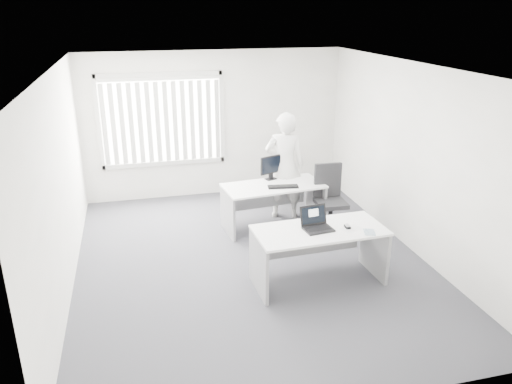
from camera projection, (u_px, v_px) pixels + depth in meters
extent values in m
plane|color=#45444B|center=(251.00, 261.00, 7.40)|extent=(6.00, 6.00, 0.00)
cube|color=white|center=(215.00, 125.00, 9.64)|extent=(5.00, 0.02, 2.80)
cube|color=white|center=(335.00, 279.00, 4.18)|extent=(5.00, 0.02, 2.80)
cube|color=white|center=(60.00, 186.00, 6.34)|extent=(0.02, 6.00, 2.80)
cube|color=white|center=(413.00, 159.00, 7.48)|extent=(0.02, 6.00, 2.80)
cube|color=white|center=(250.00, 68.00, 6.42)|extent=(5.00, 6.00, 0.02)
cube|color=silver|center=(162.00, 120.00, 9.32)|extent=(2.32, 0.06, 1.76)
cube|color=white|center=(320.00, 230.00, 6.58)|extent=(1.76, 0.89, 0.03)
cube|color=#98989B|center=(259.00, 266.00, 6.49)|extent=(0.08, 0.75, 0.76)
cube|color=#98989B|center=(374.00, 249.00, 6.94)|extent=(0.08, 0.75, 0.76)
cube|color=white|center=(274.00, 186.00, 8.30)|extent=(1.73, 0.95, 0.03)
cube|color=#98989B|center=(228.00, 213.00, 8.17)|extent=(0.12, 0.71, 0.72)
cube|color=#98989B|center=(316.00, 201.00, 8.70)|extent=(0.12, 0.71, 0.72)
cylinder|color=black|center=(330.00, 227.00, 8.42)|extent=(0.66, 0.66, 0.08)
cylinder|color=black|center=(330.00, 217.00, 8.35)|extent=(0.07, 0.07, 0.48)
cube|color=black|center=(331.00, 203.00, 8.26)|extent=(0.51, 0.51, 0.07)
cube|color=black|center=(328.00, 180.00, 8.35)|extent=(0.46, 0.09, 0.58)
imported|color=silver|center=(285.00, 166.00, 8.67)|extent=(0.79, 0.63, 1.89)
cube|color=silver|center=(352.00, 229.00, 6.59)|extent=(0.31, 0.26, 0.00)
cube|color=white|center=(369.00, 232.00, 6.47)|extent=(0.19, 0.22, 0.01)
cube|color=black|center=(283.00, 187.00, 8.19)|extent=(0.52, 0.24, 0.02)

